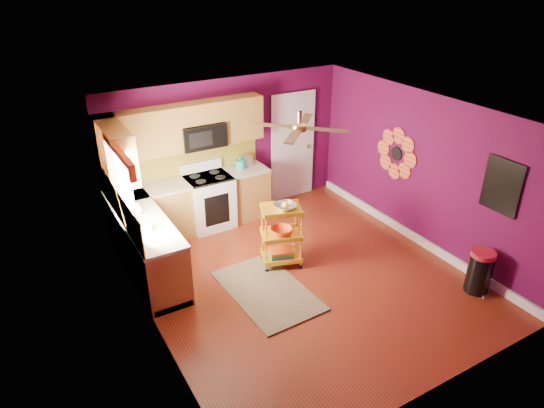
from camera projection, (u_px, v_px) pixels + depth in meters
ground at (303, 277)px, 7.28m from camera, size 5.00×5.00×0.00m
room_envelope at (308, 177)px, 6.56m from camera, size 4.54×5.04×2.52m
lower_cabinets at (173, 223)px, 7.88m from camera, size 2.81×2.31×0.94m
electric_range at (209, 201)px, 8.49m from camera, size 0.76×0.66×1.13m
upper_cabinetry at (164, 136)px, 7.59m from camera, size 2.80×2.30×1.26m
left_window at (120, 177)px, 6.31m from camera, size 0.08×1.35×1.08m
panel_door at (292, 148)px, 9.33m from camera, size 0.95×0.11×2.15m
right_wall_art at (440, 167)px, 7.36m from camera, size 0.04×2.74×1.04m
ceiling_fan at (299, 127)px, 6.40m from camera, size 1.01×1.01×0.26m
shag_rug at (267, 290)px, 6.97m from camera, size 1.07×1.69×0.02m
rolling_cart at (282, 233)px, 7.35m from camera, size 0.71×0.61×1.08m
trash_can at (480, 272)px, 6.85m from camera, size 0.38×0.39×0.65m
teal_kettle at (240, 164)px, 8.58m from camera, size 0.18×0.18×0.21m
toaster at (245, 161)px, 8.71m from camera, size 0.22×0.15×0.18m
soap_bottle_a at (145, 221)px, 6.71m from camera, size 0.08×0.08×0.17m
soap_bottle_b at (139, 208)px, 7.07m from camera, size 0.12×0.12×0.15m
counter_dish at (131, 207)px, 7.21m from camera, size 0.24×0.24×0.06m
counter_cup at (149, 226)px, 6.65m from camera, size 0.13×0.13×0.11m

